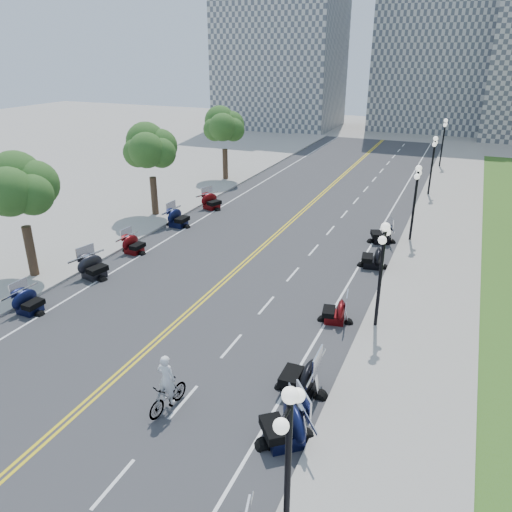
% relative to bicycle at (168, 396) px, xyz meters
% --- Properties ---
extents(ground, '(160.00, 160.00, 0.00)m').
position_rel_bicycle_xyz_m(ground, '(-2.92, 4.53, -0.58)').
color(ground, gray).
extents(road, '(16.00, 90.00, 0.01)m').
position_rel_bicycle_xyz_m(road, '(-2.92, 14.53, -0.57)').
color(road, '#333335').
rests_on(road, ground).
extents(centerline_yellow_a, '(0.12, 90.00, 0.00)m').
position_rel_bicycle_xyz_m(centerline_yellow_a, '(-3.04, 14.53, -0.56)').
color(centerline_yellow_a, yellow).
rests_on(centerline_yellow_a, road).
extents(centerline_yellow_b, '(0.12, 90.00, 0.00)m').
position_rel_bicycle_xyz_m(centerline_yellow_b, '(-2.80, 14.53, -0.56)').
color(centerline_yellow_b, yellow).
rests_on(centerline_yellow_b, road).
extents(edge_line_north, '(0.12, 90.00, 0.00)m').
position_rel_bicycle_xyz_m(edge_line_north, '(3.48, 14.53, -0.56)').
color(edge_line_north, white).
rests_on(edge_line_north, road).
extents(edge_line_south, '(0.12, 90.00, 0.00)m').
position_rel_bicycle_xyz_m(edge_line_south, '(-9.32, 14.53, -0.56)').
color(edge_line_south, white).
rests_on(edge_line_south, road).
extents(lane_dash_4, '(0.12, 2.00, 0.00)m').
position_rel_bicycle_xyz_m(lane_dash_4, '(0.28, -3.47, -0.56)').
color(lane_dash_4, white).
rests_on(lane_dash_4, road).
extents(lane_dash_5, '(0.12, 2.00, 0.00)m').
position_rel_bicycle_xyz_m(lane_dash_5, '(0.28, 0.53, -0.56)').
color(lane_dash_5, white).
rests_on(lane_dash_5, road).
extents(lane_dash_6, '(0.12, 2.00, 0.00)m').
position_rel_bicycle_xyz_m(lane_dash_6, '(0.28, 4.53, -0.56)').
color(lane_dash_6, white).
rests_on(lane_dash_6, road).
extents(lane_dash_7, '(0.12, 2.00, 0.00)m').
position_rel_bicycle_xyz_m(lane_dash_7, '(0.28, 8.53, -0.56)').
color(lane_dash_7, white).
rests_on(lane_dash_7, road).
extents(lane_dash_8, '(0.12, 2.00, 0.00)m').
position_rel_bicycle_xyz_m(lane_dash_8, '(0.28, 12.53, -0.56)').
color(lane_dash_8, white).
rests_on(lane_dash_8, road).
extents(lane_dash_9, '(0.12, 2.00, 0.00)m').
position_rel_bicycle_xyz_m(lane_dash_9, '(0.28, 16.53, -0.56)').
color(lane_dash_9, white).
rests_on(lane_dash_9, road).
extents(lane_dash_10, '(0.12, 2.00, 0.00)m').
position_rel_bicycle_xyz_m(lane_dash_10, '(0.28, 20.53, -0.56)').
color(lane_dash_10, white).
rests_on(lane_dash_10, road).
extents(lane_dash_11, '(0.12, 2.00, 0.00)m').
position_rel_bicycle_xyz_m(lane_dash_11, '(0.28, 24.53, -0.56)').
color(lane_dash_11, white).
rests_on(lane_dash_11, road).
extents(lane_dash_12, '(0.12, 2.00, 0.00)m').
position_rel_bicycle_xyz_m(lane_dash_12, '(0.28, 28.53, -0.56)').
color(lane_dash_12, white).
rests_on(lane_dash_12, road).
extents(lane_dash_13, '(0.12, 2.00, 0.00)m').
position_rel_bicycle_xyz_m(lane_dash_13, '(0.28, 32.53, -0.56)').
color(lane_dash_13, white).
rests_on(lane_dash_13, road).
extents(lane_dash_14, '(0.12, 2.00, 0.00)m').
position_rel_bicycle_xyz_m(lane_dash_14, '(0.28, 36.53, -0.56)').
color(lane_dash_14, white).
rests_on(lane_dash_14, road).
extents(lane_dash_15, '(0.12, 2.00, 0.00)m').
position_rel_bicycle_xyz_m(lane_dash_15, '(0.28, 40.53, -0.56)').
color(lane_dash_15, white).
rests_on(lane_dash_15, road).
extents(lane_dash_16, '(0.12, 2.00, 0.00)m').
position_rel_bicycle_xyz_m(lane_dash_16, '(0.28, 44.53, -0.56)').
color(lane_dash_16, white).
rests_on(lane_dash_16, road).
extents(lane_dash_17, '(0.12, 2.00, 0.00)m').
position_rel_bicycle_xyz_m(lane_dash_17, '(0.28, 48.53, -0.56)').
color(lane_dash_17, white).
rests_on(lane_dash_17, road).
extents(lane_dash_18, '(0.12, 2.00, 0.00)m').
position_rel_bicycle_xyz_m(lane_dash_18, '(0.28, 52.53, -0.56)').
color(lane_dash_18, white).
rests_on(lane_dash_18, road).
extents(lane_dash_19, '(0.12, 2.00, 0.00)m').
position_rel_bicycle_xyz_m(lane_dash_19, '(0.28, 56.53, -0.56)').
color(lane_dash_19, white).
rests_on(lane_dash_19, road).
extents(sidewalk_north, '(5.00, 90.00, 0.15)m').
position_rel_bicycle_xyz_m(sidewalk_north, '(7.58, 14.53, -0.50)').
color(sidewalk_north, '#9E9991').
rests_on(sidewalk_north, ground).
extents(sidewalk_south, '(5.00, 90.00, 0.15)m').
position_rel_bicycle_xyz_m(sidewalk_south, '(-13.42, 14.53, -0.50)').
color(sidewalk_south, '#9E9991').
rests_on(sidewalk_south, ground).
extents(distant_block_a, '(18.00, 14.00, 26.00)m').
position_rel_bicycle_xyz_m(distant_block_a, '(-20.92, 66.53, 12.42)').
color(distant_block_a, gray).
rests_on(distant_block_a, ground).
extents(distant_block_b, '(16.00, 12.00, 30.00)m').
position_rel_bicycle_xyz_m(distant_block_b, '(1.08, 72.53, 14.42)').
color(distant_block_b, gray).
rests_on(distant_block_b, ground).
extents(street_lamp_1, '(0.50, 1.20, 4.90)m').
position_rel_bicycle_xyz_m(street_lamp_1, '(5.68, -3.47, 2.02)').
color(street_lamp_1, black).
rests_on(street_lamp_1, sidewalk_north).
extents(street_lamp_2, '(0.50, 1.20, 4.90)m').
position_rel_bicycle_xyz_m(street_lamp_2, '(5.68, 8.53, 2.02)').
color(street_lamp_2, black).
rests_on(street_lamp_2, sidewalk_north).
extents(street_lamp_3, '(0.50, 1.20, 4.90)m').
position_rel_bicycle_xyz_m(street_lamp_3, '(5.68, 20.53, 2.02)').
color(street_lamp_3, black).
rests_on(street_lamp_3, sidewalk_north).
extents(street_lamp_4, '(0.50, 1.20, 4.90)m').
position_rel_bicycle_xyz_m(street_lamp_4, '(5.68, 32.53, 2.02)').
color(street_lamp_4, black).
rests_on(street_lamp_4, sidewalk_north).
extents(street_lamp_5, '(0.50, 1.20, 4.90)m').
position_rel_bicycle_xyz_m(street_lamp_5, '(5.68, 44.53, 2.02)').
color(street_lamp_5, black).
rests_on(street_lamp_5, sidewalk_north).
extents(tree_2, '(4.80, 4.80, 9.20)m').
position_rel_bicycle_xyz_m(tree_2, '(-12.92, 6.53, 4.17)').
color(tree_2, '#235619').
rests_on(tree_2, sidewalk_south).
extents(tree_3, '(4.80, 4.80, 9.20)m').
position_rel_bicycle_xyz_m(tree_3, '(-12.92, 18.53, 4.17)').
color(tree_3, '#235619').
rests_on(tree_3, sidewalk_south).
extents(tree_4, '(4.80, 4.80, 9.20)m').
position_rel_bicycle_xyz_m(tree_4, '(-12.92, 30.53, 4.17)').
color(tree_4, '#235619').
rests_on(tree_4, sidewalk_south).
extents(motorcycle_n_4, '(3.09, 3.09, 1.54)m').
position_rel_bicycle_xyz_m(motorcycle_n_4, '(4.32, 0.12, 0.19)').
color(motorcycle_n_4, black).
rests_on(motorcycle_n_4, road).
extents(motorcycle_n_5, '(2.20, 2.20, 1.51)m').
position_rel_bicycle_xyz_m(motorcycle_n_5, '(3.97, 2.77, 0.18)').
color(motorcycle_n_5, black).
rests_on(motorcycle_n_5, road).
extents(motorcycle_n_6, '(2.07, 2.07, 1.24)m').
position_rel_bicycle_xyz_m(motorcycle_n_6, '(3.82, 8.33, 0.05)').
color(motorcycle_n_6, '#590A0C').
rests_on(motorcycle_n_6, road).
extents(motorcycle_n_8, '(2.20, 2.20, 1.36)m').
position_rel_bicycle_xyz_m(motorcycle_n_8, '(4.21, 15.35, 0.11)').
color(motorcycle_n_8, black).
rests_on(motorcycle_n_8, road).
extents(motorcycle_n_9, '(2.57, 2.57, 1.40)m').
position_rel_bicycle_xyz_m(motorcycle_n_9, '(3.94, 19.59, 0.13)').
color(motorcycle_n_9, black).
rests_on(motorcycle_n_9, road).
extents(motorcycle_s_5, '(1.90, 1.90, 1.28)m').
position_rel_bicycle_xyz_m(motorcycle_s_5, '(-10.00, 3.36, 0.06)').
color(motorcycle_s_5, black).
rests_on(motorcycle_s_5, road).
extents(motorcycle_s_6, '(2.45, 2.45, 1.42)m').
position_rel_bicycle_xyz_m(motorcycle_s_6, '(-9.80, 7.80, 0.14)').
color(motorcycle_s_6, black).
rests_on(motorcycle_s_6, road).
extents(motorcycle_s_7, '(1.93, 1.93, 1.26)m').
position_rel_bicycle_xyz_m(motorcycle_s_7, '(-9.92, 11.67, 0.05)').
color(motorcycle_s_7, '#590A0C').
rests_on(motorcycle_s_7, road).
extents(motorcycle_s_8, '(2.12, 2.12, 1.43)m').
position_rel_bicycle_xyz_m(motorcycle_s_8, '(-10.00, 17.08, 0.14)').
color(motorcycle_s_8, black).
rests_on(motorcycle_s_8, road).
extents(motorcycle_s_9, '(2.56, 2.56, 1.39)m').
position_rel_bicycle_xyz_m(motorcycle_s_9, '(-9.78, 21.76, 0.12)').
color(motorcycle_s_9, '#590A0C').
rests_on(motorcycle_s_9, road).
extents(bicycle, '(0.85, 1.98, 1.15)m').
position_rel_bicycle_xyz_m(bicycle, '(0.00, 0.00, 0.00)').
color(bicycle, '#A51414').
rests_on(bicycle, road).
extents(cyclist_rider, '(0.69, 0.45, 1.89)m').
position_rel_bicycle_xyz_m(cyclist_rider, '(0.00, 0.00, 1.52)').
color(cyclist_rider, silver).
rests_on(cyclist_rider, bicycle).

